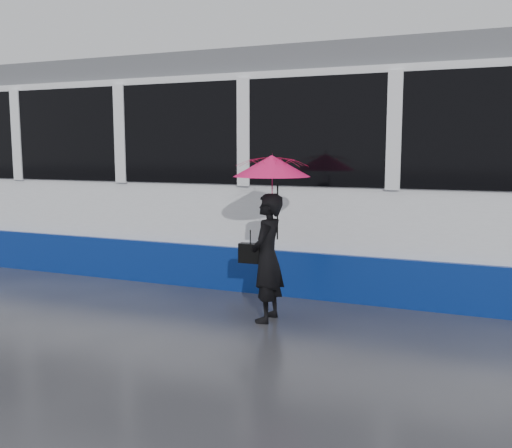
% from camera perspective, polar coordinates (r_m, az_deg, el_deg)
% --- Properties ---
extents(ground, '(90.00, 90.00, 0.00)m').
position_cam_1_polar(ground, '(7.02, -6.94, -8.94)').
color(ground, '#28282D').
rests_on(ground, ground).
extents(rails, '(34.00, 1.51, 0.02)m').
position_cam_1_polar(rails, '(9.21, 0.72, -4.84)').
color(rails, '#3F3D38').
rests_on(rails, ground).
extents(tram, '(26.00, 2.56, 3.35)m').
position_cam_1_polar(tram, '(8.76, 5.04, 5.24)').
color(tram, white).
rests_on(tram, ground).
extents(woman, '(0.37, 0.55, 1.48)m').
position_cam_1_polar(woman, '(6.55, 1.14, -3.40)').
color(woman, black).
rests_on(woman, ground).
extents(umbrella, '(0.90, 0.90, 1.00)m').
position_cam_1_polar(umbrella, '(6.43, 1.58, 4.33)').
color(umbrella, '#FF157F').
rests_on(umbrella, ground).
extents(handbag, '(0.27, 0.12, 0.41)m').
position_cam_1_polar(handbag, '(6.65, -0.57, -2.92)').
color(handbag, black).
rests_on(handbag, ground).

